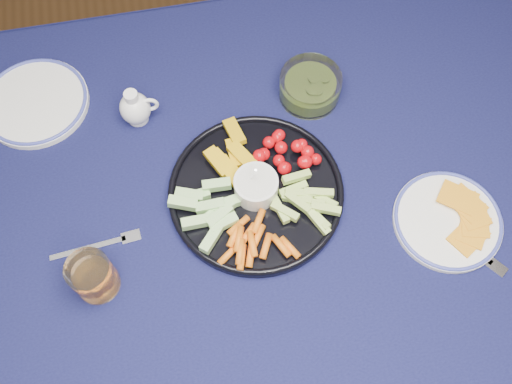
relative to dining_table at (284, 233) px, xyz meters
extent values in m
plane|color=#51351C|center=(0.00, 0.00, -0.66)|extent=(4.00, 4.00, 0.00)
cylinder|color=#51351B|center=(0.72, 0.42, -0.31)|extent=(0.07, 0.07, 0.70)
cube|color=#51351B|center=(0.00, 0.00, 0.06)|extent=(1.60, 1.00, 0.04)
cube|color=#0C0E33|center=(0.00, 0.00, 0.08)|extent=(1.66, 1.06, 0.01)
cube|color=#0C0E33|center=(0.00, 0.53, -0.06)|extent=(1.66, 0.01, 0.30)
cylinder|color=black|center=(-0.05, 0.05, 0.09)|extent=(0.32, 0.32, 0.01)
torus|color=black|center=(-0.05, 0.05, 0.11)|extent=(0.32, 0.32, 0.01)
cylinder|color=white|center=(-0.05, 0.05, 0.12)|extent=(0.08, 0.08, 0.04)
cylinder|color=silver|center=(-0.05, 0.05, 0.14)|extent=(0.07, 0.07, 0.01)
cylinder|color=white|center=(-0.24, 0.26, 0.09)|extent=(0.04, 0.04, 0.01)
ellipsoid|color=white|center=(-0.24, 0.26, 0.12)|extent=(0.06, 0.06, 0.07)
cylinder|color=white|center=(-0.24, 0.26, 0.16)|extent=(0.03, 0.03, 0.03)
torus|color=white|center=(-0.21, 0.26, 0.13)|extent=(0.04, 0.01, 0.04)
torus|color=#3B44A7|center=(-0.24, 0.26, 0.15)|extent=(0.03, 0.03, 0.00)
cylinder|color=silver|center=(0.10, 0.25, 0.12)|extent=(0.12, 0.12, 0.06)
cylinder|color=#5A7521|center=(0.10, 0.25, 0.11)|extent=(0.10, 0.10, 0.03)
cylinder|color=white|center=(0.28, -0.07, 0.09)|extent=(0.19, 0.19, 0.01)
torus|color=#3B44A7|center=(0.28, -0.07, 0.10)|extent=(0.19, 0.19, 0.01)
cylinder|color=silver|center=(-0.34, -0.06, 0.13)|extent=(0.07, 0.07, 0.09)
cylinder|color=#C07D16|center=(-0.34, -0.06, 0.11)|extent=(0.06, 0.06, 0.05)
cube|color=white|center=(-0.35, 0.00, 0.09)|extent=(0.13, 0.02, 0.00)
cube|color=white|center=(-0.28, 0.01, 0.09)|extent=(0.04, 0.02, 0.00)
cube|color=white|center=(0.29, -0.10, 0.09)|extent=(0.09, 0.11, 0.00)
cube|color=white|center=(0.34, -0.17, 0.09)|extent=(0.04, 0.04, 0.00)
cylinder|color=white|center=(-0.43, 0.33, 0.09)|extent=(0.21, 0.21, 0.01)
torus|color=#3B44A7|center=(-0.43, 0.33, 0.10)|extent=(0.20, 0.20, 0.01)
camera|label=1|loc=(-0.13, -0.39, 1.03)|focal=40.00mm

